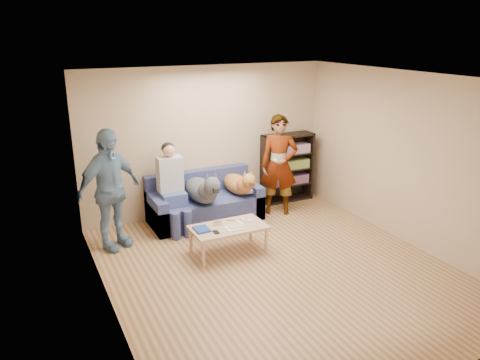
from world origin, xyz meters
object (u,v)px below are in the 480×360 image
dog_gray (203,190)px  dog_tan (239,184)px  camera_silver (218,223)px  sofa (204,204)px  coffee_table (228,229)px  person_standing_right (279,165)px  person_standing_left (109,190)px  person_seated (172,184)px  notebook_blue (202,229)px  bookshelf (287,166)px

dog_gray → dog_tan: 0.73m
camera_silver → dog_gray: 0.99m
sofa → dog_tan: (0.60, -0.14, 0.33)m
camera_silver → coffee_table: size_ratio=0.10×
person_standing_right → camera_silver: 1.90m
person_standing_left → dog_gray: 1.56m
person_seated → dog_gray: size_ratio=1.17×
notebook_blue → camera_silver: 0.29m
coffee_table → person_seated: bearing=110.4°
dog_gray → coffee_table: bearing=-91.9°
person_standing_left → notebook_blue: (1.09, -0.89, -0.49)m
notebook_blue → dog_tan: (1.15, 1.14, 0.18)m
notebook_blue → person_seated: 1.20m
notebook_blue → bookshelf: bearing=32.8°
notebook_blue → person_seated: size_ratio=0.18×
person_standing_left → bookshelf: bearing=-16.5°
camera_silver → person_seated: person_seated is taller
dog_tan → coffee_table: bearing=-122.4°
person_seated → sofa: bearing=11.9°
dog_tan → bookshelf: (1.20, 0.38, 0.07)m
bookshelf → notebook_blue: bearing=-147.2°
dog_tan → coffee_table: size_ratio=1.04×
sofa → bookshelf: size_ratio=1.46×
person_standing_right → coffee_table: size_ratio=1.62×
camera_silver → dog_gray: (0.15, 0.95, 0.20)m
person_standing_left → bookshelf: person_standing_left is taller
person_standing_left → dog_tan: (2.25, 0.25, -0.31)m
sofa → coffee_table: sofa is taller
dog_gray → coffee_table: (-0.03, -1.07, -0.27)m
person_standing_left → coffee_table: 1.84m
person_seated → dog_gray: bearing=-15.3°
camera_silver → coffee_table: 0.18m
notebook_blue → dog_gray: dog_gray is taller
person_standing_right → person_seated: 1.93m
person_standing_right → notebook_blue: bearing=-121.0°
coffee_table → bookshelf: 2.52m
dog_gray → coffee_table: size_ratio=1.15×
bookshelf → coffee_table: bearing=-141.3°
notebook_blue → person_seated: bearing=92.3°
notebook_blue → person_seated: (-0.05, 1.15, 0.34)m
sofa → notebook_blue: bearing=-113.3°
person_standing_right → sofa: (-1.32, 0.27, -0.61)m
person_standing_right → sofa: person_standing_right is taller
person_standing_left → person_standing_right: bearing=-24.5°
person_standing_right → sofa: bearing=-160.9°
camera_silver → dog_gray: dog_gray is taller
person_standing_right → dog_gray: size_ratio=1.41×
notebook_blue → bookshelf: (2.35, 1.52, 0.25)m
bookshelf → dog_gray: bearing=-165.6°
dog_tan → dog_gray: bearing=-171.0°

